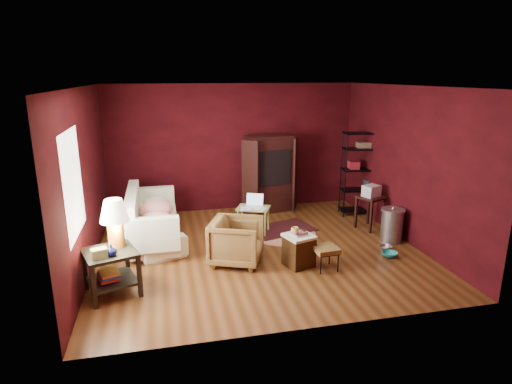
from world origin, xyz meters
TOP-DOWN VIEW (x-y plane):
  - room at (-0.04, -0.01)m, footprint 5.54×5.04m
  - sofa at (-1.86, 0.73)m, footprint 1.11×2.00m
  - armchair at (-0.47, -0.44)m, footprint 0.98×1.01m
  - pet_bowl_steel at (2.20, -0.45)m, footprint 0.22×0.08m
  - pet_bowl_turquoise at (2.10, -0.79)m, footprint 0.27×0.16m
  - vase at (-2.31, -1.23)m, footprint 0.19×0.20m
  - mug at (0.39, -0.83)m, footprint 0.14×0.12m
  - side_table at (-2.31, -0.98)m, footprint 0.85×0.85m
  - sofa_cushions at (-1.84, 0.75)m, footprint 0.87×2.13m
  - hamper at (0.48, -0.77)m, footprint 0.53×0.53m
  - footstool at (0.85, -0.99)m, footprint 0.40×0.40m
  - rug_round at (0.63, 0.64)m, footprint 1.60×1.60m
  - rug_oriental at (0.68, 0.88)m, footprint 1.40×1.12m
  - laptop_desk at (0.09, 0.83)m, footprint 0.73×0.65m
  - tv_armoire at (0.73, 2.13)m, footprint 1.32×0.85m
  - wire_shelving at (2.65, 1.46)m, footprint 0.93×0.50m
  - small_stand at (2.40, 0.56)m, footprint 0.58×0.58m
  - trash_can at (2.48, -0.16)m, footprint 0.50×0.50m

SIDE VIEW (x-z plane):
  - rug_round at x=0.63m, z-range 0.00..0.01m
  - rug_oriental at x=0.68m, z-range 0.01..0.02m
  - pet_bowl_steel at x=2.20m, z-range 0.00..0.22m
  - pet_bowl_turquoise at x=2.10m, z-range 0.00..0.26m
  - hamper at x=0.48m, z-range -0.03..0.57m
  - trash_can at x=2.48m, z-range -0.02..0.65m
  - footstool at x=0.85m, z-range 0.14..0.52m
  - sofa at x=-1.86m, z-range 0.00..0.75m
  - armchair at x=-0.47m, z-range 0.00..0.81m
  - sofa_cushions at x=-1.84m, z-range -0.01..0.88m
  - laptop_desk at x=0.09m, z-range 0.09..0.84m
  - mug at x=0.39m, z-range 0.58..0.71m
  - small_stand at x=2.40m, z-range 0.22..1.11m
  - vase at x=-2.31m, z-range 0.64..0.79m
  - side_table at x=-2.31m, z-range 0.13..1.46m
  - tv_armoire at x=0.73m, z-range 0.04..1.74m
  - wire_shelving at x=2.65m, z-range 0.09..1.90m
  - room at x=-0.04m, z-range -0.02..2.82m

